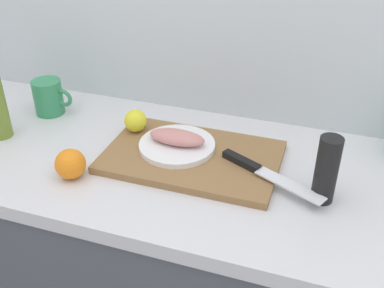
{
  "coord_description": "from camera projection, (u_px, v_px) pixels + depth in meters",
  "views": [
    {
      "loc": [
        0.26,
        -0.92,
        1.56
      ],
      "look_at": [
        -0.06,
        0.02,
        0.95
      ],
      "focal_mm": 42.3,
      "sensor_mm": 36.0,
      "label": 1
    }
  ],
  "objects": [
    {
      "name": "back_wall",
      "position": [
        246.0,
        0.0,
        1.24
      ],
      "size": [
        3.2,
        0.05,
        2.5
      ],
      "primitive_type": "cube",
      "color": "silver",
      "rests_on": "ground_plane"
    },
    {
      "name": "kitchen_counter",
      "position": [
        207.0,
        287.0,
        1.4
      ],
      "size": [
        2.0,
        0.6,
        0.9
      ],
      "color": "#4C5159",
      "rests_on": "ground_plane"
    },
    {
      "name": "cutting_board",
      "position": [
        192.0,
        157.0,
        1.19
      ],
      "size": [
        0.46,
        0.29,
        0.02
      ],
      "primitive_type": "cube",
      "color": "olive",
      "rests_on": "kitchen_counter"
    },
    {
      "name": "white_plate",
      "position": [
        177.0,
        145.0,
        1.21
      ],
      "size": [
        0.2,
        0.2,
        0.01
      ],
      "primitive_type": "cylinder",
      "color": "white",
      "rests_on": "cutting_board"
    },
    {
      "name": "fish_fillet",
      "position": [
        177.0,
        137.0,
        1.2
      ],
      "size": [
        0.15,
        0.07,
        0.04
      ],
      "primitive_type": "ellipsoid",
      "color": "tan",
      "rests_on": "white_plate"
    },
    {
      "name": "chef_knife",
      "position": [
        258.0,
        169.0,
        1.11
      ],
      "size": [
        0.27,
        0.15,
        0.02
      ],
      "rotation": [
        0.0,
        0.0,
        -0.45
      ],
      "color": "silver",
      "rests_on": "cutting_board"
    },
    {
      "name": "lemon_0",
      "position": [
        135.0,
        121.0,
        1.28
      ],
      "size": [
        0.06,
        0.06,
        0.06
      ],
      "primitive_type": "sphere",
      "color": "yellow",
      "rests_on": "cutting_board"
    },
    {
      "name": "coffee_mug_0",
      "position": [
        49.0,
        97.0,
        1.4
      ],
      "size": [
        0.13,
        0.09,
        0.11
      ],
      "color": "#338C59",
      "rests_on": "kitchen_counter"
    },
    {
      "name": "orange_0",
      "position": [
        70.0,
        164.0,
        1.11
      ],
      "size": [
        0.08,
        0.08,
        0.08
      ],
      "primitive_type": "sphere",
      "color": "orange",
      "rests_on": "kitchen_counter"
    },
    {
      "name": "pepper_mill",
      "position": [
        326.0,
        170.0,
        1.01
      ],
      "size": [
        0.05,
        0.05,
        0.17
      ],
      "primitive_type": "cylinder",
      "color": "black",
      "rests_on": "kitchen_counter"
    }
  ]
}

